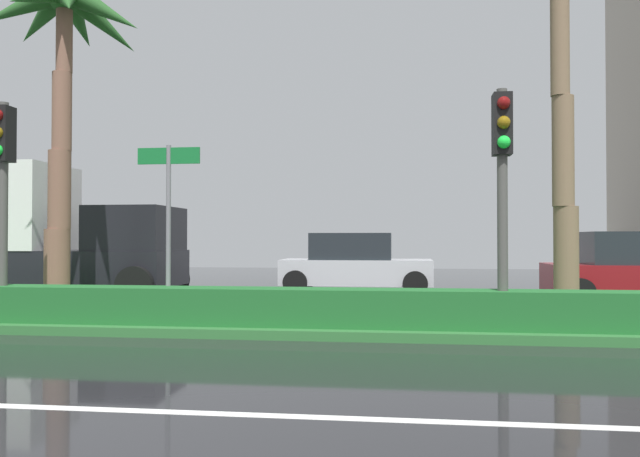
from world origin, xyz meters
The scene contains 11 objects.
ground_plane centered at (0.00, 9.00, -0.05)m, with size 90.00×42.00×0.10m, color black.
near_lane_divider_stripe centered at (0.00, 2.00, 0.00)m, with size 81.00×0.14×0.01m, color white.
median_strip centered at (0.00, 8.00, 0.07)m, with size 85.50×4.00×0.15m, color #2D6B33.
median_hedge centered at (0.00, 6.60, 0.45)m, with size 76.50×0.70×0.60m.
palm_tree_mid_left centered at (-4.72, 8.62, 5.62)m, with size 3.48×3.59×6.97m.
traffic_signal_median_left centered at (-4.67, 6.58, 2.74)m, with size 0.28×0.43×3.76m.
traffic_signal_median_right centered at (3.69, 6.55, 2.72)m, with size 0.28×0.43×3.73m.
street_name_sign centered at (-1.80, 6.87, 2.08)m, with size 1.10×0.08×3.00m.
box_truck_lead centered at (-6.79, 11.74, 1.55)m, with size 6.40×2.64×3.46m.
car_in_traffic_leading centered at (0.82, 14.71, 0.83)m, with size 4.30×2.02×1.72m.
car_in_traffic_second centered at (7.69, 12.09, 0.83)m, with size 4.30×2.02×1.72m.
Camera 1 is at (2.12, -3.42, 1.55)m, focal length 35.29 mm.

